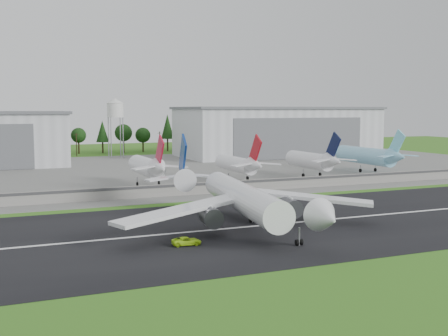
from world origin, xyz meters
name	(u,v)px	position (x,y,z in m)	size (l,w,h in m)	color
ground	(340,231)	(0.00, 0.00, 0.00)	(600.00, 600.00, 0.00)	#3C6618
runway	(313,221)	(0.00, 10.00, 0.05)	(320.00, 60.00, 0.10)	black
runway_centerline	(313,221)	(0.00, 10.00, 0.11)	(220.00, 1.00, 0.02)	white
apron	(164,170)	(0.00, 120.00, 0.05)	(320.00, 150.00, 0.10)	slate
blast_fence	(230,187)	(0.00, 54.99, 1.81)	(240.00, 0.61, 3.50)	gray
hangar_east	(277,131)	(75.00, 164.92, 12.63)	(102.00, 47.00, 25.20)	silver
water_tower	(115,108)	(-5.00, 185.00, 24.55)	(8.40, 8.40, 29.40)	#99999E
utility_poles	(120,155)	(0.00, 200.00, 0.00)	(230.00, 3.00, 12.00)	black
treeline	(114,153)	(0.00, 215.00, 0.00)	(320.00, 16.00, 22.00)	black
main_airliner	(244,204)	(-16.74, 9.57, 4.89)	(56.60, 59.17, 18.17)	white
ground_vehicle	(187,241)	(-32.30, 0.15, 0.84)	(2.45, 5.30, 1.47)	#B2E71B
parked_jet_red_a	(149,167)	(-17.94, 76.57, 6.22)	(7.36, 31.29, 16.72)	white
parked_jet_red_b	(240,164)	(13.11, 76.51, 5.88)	(7.36, 31.29, 16.36)	white
parked_jet_navy	(314,160)	(41.87, 76.56, 6.15)	(7.36, 31.29, 16.66)	white
parked_jet_skyblue	(371,156)	(70.05, 81.61, 6.46)	(7.36, 37.29, 17.03)	#85C8E7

